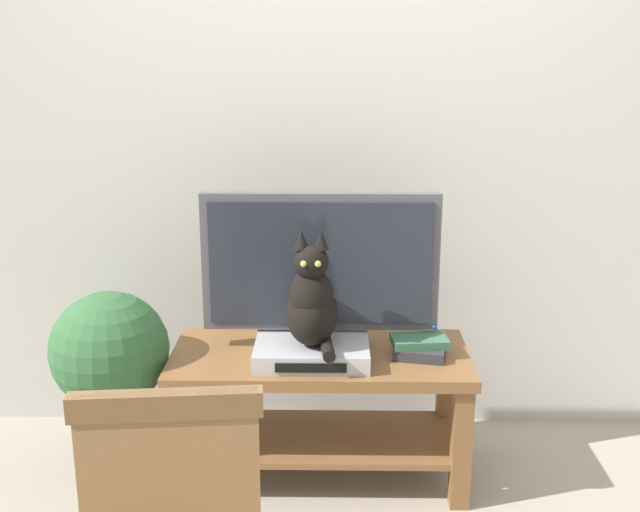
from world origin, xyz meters
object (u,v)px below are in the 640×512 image
tv (320,269)px  cat (312,302)px  book_stack (420,347)px  potted_plant (111,368)px  tv_stand (320,390)px  media_box (312,352)px

tv → cat: tv is taller
book_stack → potted_plant: size_ratio=0.29×
tv_stand → cat: 0.40m
cat → potted_plant: size_ratio=0.57×
cat → book_stack: 0.45m
book_stack → tv_stand: bearing=176.3°
tv → potted_plant: (-0.78, -0.11, -0.36)m
tv_stand → book_stack: bearing=-3.7°
tv_stand → tv: (0.00, 0.06, 0.47)m
tv → cat: size_ratio=2.02×
tv_stand → media_box: bearing=-111.5°
media_box → tv_stand: bearing=68.5°
tv → media_box: size_ratio=2.12×
media_box → cat: size_ratio=0.95×
tv_stand → potted_plant: 0.79m
book_stack → potted_plant: potted_plant is taller
potted_plant → book_stack: bearing=1.3°
cat → potted_plant: (-0.75, 0.04, -0.27)m
media_box → cat: (0.00, -0.01, 0.20)m
media_box → tv: bearing=77.7°
tv → book_stack: size_ratio=4.06×
tv → media_box: tv is taller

